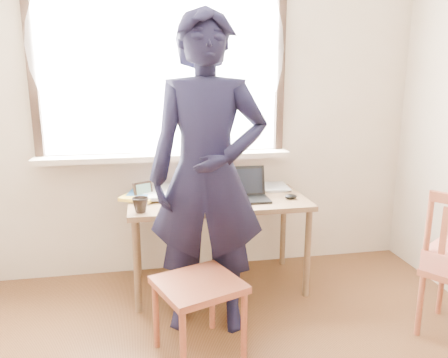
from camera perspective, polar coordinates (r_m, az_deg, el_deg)
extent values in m
cube|color=beige|center=(3.31, -4.45, 9.70)|extent=(3.50, 0.02, 2.60)
cube|color=white|center=(3.27, -8.12, 14.82)|extent=(1.70, 0.01, 1.30)
cube|color=black|center=(3.31, -7.72, 2.98)|extent=(1.82, 0.06, 0.06)
cube|color=black|center=(3.33, -23.87, 13.81)|extent=(0.06, 0.06, 1.30)
cube|color=black|center=(3.41, 7.33, 14.79)|extent=(0.06, 0.06, 1.30)
cube|color=beige|center=(3.24, -7.66, 2.93)|extent=(1.85, 0.20, 0.04)
cube|color=white|center=(3.20, -8.12, 16.65)|extent=(1.95, 0.02, 1.65)
cube|color=brown|center=(3.08, -0.77, -2.90)|extent=(1.24, 0.62, 0.04)
cylinder|color=brown|center=(2.91, -11.31, -11.22)|extent=(0.04, 0.04, 0.63)
cylinder|color=brown|center=(3.40, -11.25, -7.48)|extent=(0.04, 0.04, 0.63)
cylinder|color=brown|center=(3.10, 10.84, -9.58)|extent=(0.04, 0.04, 0.63)
cylinder|color=brown|center=(3.57, 7.73, -6.32)|extent=(0.04, 0.04, 0.63)
cube|color=black|center=(3.03, 2.89, -2.66)|extent=(0.32, 0.23, 0.02)
cube|color=black|center=(3.11, 2.48, -0.27)|extent=(0.32, 0.07, 0.21)
cube|color=black|center=(3.11, 2.48, -0.27)|extent=(0.28, 0.05, 0.17)
cube|color=black|center=(3.02, 2.93, -2.66)|extent=(0.28, 0.14, 0.00)
imported|color=white|center=(3.22, -3.33, -0.92)|extent=(0.19, 0.19, 0.10)
imported|color=black|center=(2.82, -10.85, -3.35)|extent=(0.14, 0.14, 0.10)
ellipsoid|color=black|center=(3.10, 8.71, -2.28)|extent=(0.09, 0.06, 0.03)
cube|color=white|center=(3.19, -1.30, -1.92)|extent=(0.25, 0.29, 0.01)
cube|color=#B52144|center=(3.32, -10.40, -1.48)|extent=(0.29, 0.35, 0.01)
cube|color=white|center=(3.13, -5.70, -2.05)|extent=(0.27, 0.31, 0.02)
cube|color=#B52144|center=(3.21, -5.22, -1.69)|extent=(0.36, 0.35, 0.01)
cube|color=white|center=(3.15, -9.78, -1.98)|extent=(0.37, 0.35, 0.01)
cube|color=white|center=(3.31, -5.43, -0.89)|extent=(0.31, 0.32, 0.02)
cube|color=yellow|center=(3.32, -1.22, -0.91)|extent=(0.34, 0.36, 0.01)
cube|color=white|center=(3.16, -2.65, -1.49)|extent=(0.26, 0.27, 0.01)
imported|color=white|center=(3.26, -8.65, -1.53)|extent=(0.26, 0.33, 0.03)
imported|color=white|center=(3.35, 5.05, -1.09)|extent=(0.21, 0.27, 0.02)
cube|color=black|center=(3.12, -10.53, -1.55)|extent=(0.13, 0.08, 0.11)
cube|color=#466E31|center=(3.12, -10.53, -1.55)|extent=(0.10, 0.05, 0.08)
cube|color=#9C4D33|center=(2.43, -3.35, -13.61)|extent=(0.54, 0.53, 0.04)
cylinder|color=#9C4D33|center=(2.34, -5.37, -21.04)|extent=(0.03, 0.03, 0.39)
cylinder|color=#9C4D33|center=(2.60, -8.88, -17.18)|extent=(0.03, 0.03, 0.39)
cylinder|color=#9C4D33|center=(2.49, 2.63, -18.61)|extent=(0.03, 0.03, 0.39)
cylinder|color=#9C4D33|center=(2.74, -1.56, -15.32)|extent=(0.03, 0.03, 0.39)
cylinder|color=#9C4D33|center=(3.21, 26.50, -12.40)|extent=(0.03, 0.03, 0.39)
cylinder|color=#9C4D33|center=(2.92, 24.21, -14.79)|extent=(0.03, 0.03, 0.39)
cylinder|color=#9C4D33|center=(2.73, 25.09, -6.17)|extent=(0.03, 0.03, 0.47)
cube|color=#9C4D33|center=(2.71, 26.70, -7.09)|extent=(0.03, 0.04, 0.38)
imported|color=black|center=(2.54, -2.17, 0.31)|extent=(0.76, 0.58, 1.88)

